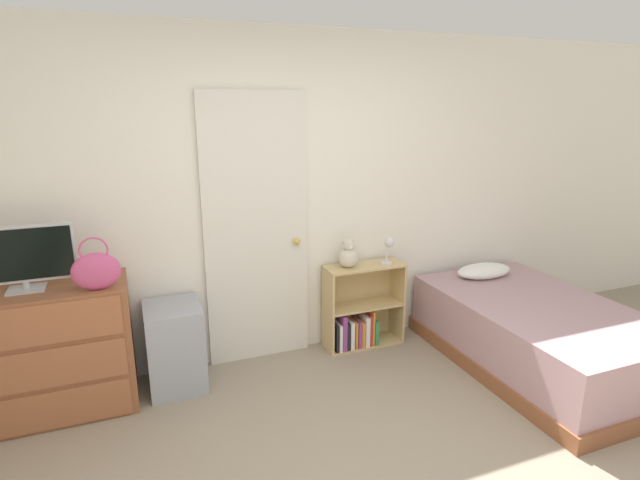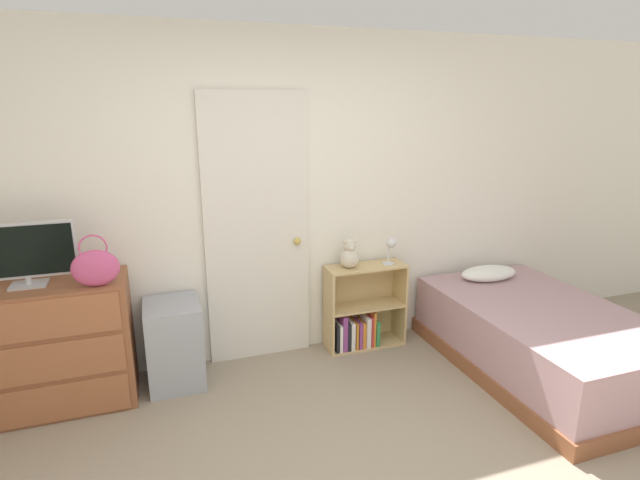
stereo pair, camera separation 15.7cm
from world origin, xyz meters
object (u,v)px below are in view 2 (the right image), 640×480
(bookshelf, at_px, (360,316))
(teddy_bear, at_px, (350,255))
(handbag, at_px, (95,267))
(storage_bin, at_px, (174,343))
(desk_lamp, at_px, (391,246))
(tv, at_px, (24,253))
(bed, at_px, (540,338))
(dresser, at_px, (49,346))

(bookshelf, distance_m, teddy_bear, 0.56)
(handbag, xyz_separation_m, storage_bin, (0.44, 0.19, -0.69))
(teddy_bear, distance_m, desk_lamp, 0.35)
(teddy_bear, height_order, desk_lamp, teddy_bear)
(tv, distance_m, bed, 3.68)
(dresser, distance_m, bed, 3.54)
(tv, bearing_deg, bed, -10.81)
(tv, relative_size, desk_lamp, 2.67)
(teddy_bear, height_order, bed, teddy_bear)
(tv, height_order, bed, tv)
(teddy_bear, bearing_deg, handbag, -171.38)
(tv, height_order, bookshelf, tv)
(desk_lamp, xyz_separation_m, bed, (0.91, -0.77, -0.61))
(bed, bearing_deg, teddy_bear, 147.60)
(bed, bearing_deg, handbag, 170.48)
(handbag, height_order, bed, handbag)
(teddy_bear, bearing_deg, bookshelf, 0.39)
(storage_bin, bearing_deg, dresser, -177.97)
(tv, bearing_deg, storage_bin, 2.40)
(tv, relative_size, storage_bin, 0.98)
(dresser, relative_size, tv, 1.71)
(handbag, height_order, bookshelf, handbag)
(tv, xyz_separation_m, bookshelf, (2.37, 0.13, -0.83))
(dresser, xyz_separation_m, tv, (-0.06, -0.01, 0.65))
(dresser, relative_size, desk_lamp, 4.55)
(dresser, relative_size, handbag, 3.06)
(tv, distance_m, storage_bin, 1.16)
(storage_bin, height_order, teddy_bear, teddy_bear)
(storage_bin, bearing_deg, tv, -177.60)
(bookshelf, distance_m, desk_lamp, 0.65)
(bookshelf, height_order, desk_lamp, desk_lamp)
(dresser, distance_m, storage_bin, 0.81)
(dresser, xyz_separation_m, bed, (3.47, -0.68, -0.18))
(storage_bin, xyz_separation_m, teddy_bear, (1.41, 0.09, 0.50))
(bed, bearing_deg, desk_lamp, 140.04)
(dresser, relative_size, storage_bin, 1.68)
(storage_bin, relative_size, desk_lamp, 2.72)
(dresser, relative_size, bed, 0.56)
(dresser, bearing_deg, storage_bin, 2.03)
(dresser, bearing_deg, bookshelf, 3.01)
(desk_lamp, bearing_deg, tv, -177.97)
(teddy_bear, bearing_deg, bed, -32.40)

